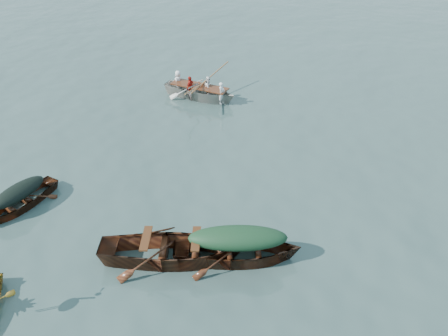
# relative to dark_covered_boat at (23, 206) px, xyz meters

# --- Properties ---
(ground) EXTENTS (140.00, 140.00, 0.00)m
(ground) POSITION_rel_dark_covered_boat_xyz_m (4.92, 0.02, 0.00)
(ground) COLOR #384F4A
(ground) RESTS_ON ground
(dark_covered_boat) EXTENTS (1.41, 3.18, 0.73)m
(dark_covered_boat) POSITION_rel_dark_covered_boat_xyz_m (0.00, 0.00, 0.00)
(dark_covered_boat) COLOR #44280F
(dark_covered_boat) RESTS_ON ground
(green_tarp_boat) EXTENTS (4.47, 3.08, 1.00)m
(green_tarp_boat) POSITION_rel_dark_covered_boat_xyz_m (6.39, 0.70, 0.00)
(green_tarp_boat) COLOR #462710
(green_tarp_boat) RESTS_ON ground
(open_wooden_boat) EXTENTS (5.08, 3.41, 1.17)m
(open_wooden_boat) POSITION_rel_dark_covered_boat_xyz_m (4.97, 0.01, 0.00)
(open_wooden_boat) COLOR #592C16
(open_wooden_boat) RESTS_ON ground
(rowed_boat) EXTENTS (4.47, 1.39, 1.07)m
(rowed_boat) POSITION_rel_dark_covered_boat_xyz_m (1.25, 8.48, 0.00)
(rowed_boat) COLOR beige
(rowed_boat) RESTS_ON ground
(dark_tarp_cover) EXTENTS (0.78, 1.75, 0.40)m
(dark_tarp_cover) POSITION_rel_dark_covered_boat_xyz_m (0.00, 0.00, 0.57)
(dark_tarp_cover) COLOR black
(dark_tarp_cover) RESTS_ON dark_covered_boat
(green_tarp_cover) EXTENTS (2.46, 1.70, 0.52)m
(green_tarp_cover) POSITION_rel_dark_covered_boat_xyz_m (6.39, 0.70, 0.76)
(green_tarp_cover) COLOR #143220
(green_tarp_cover) RESTS_ON green_tarp_boat
(thwart_benches) EXTENTS (2.60, 1.84, 0.04)m
(thwart_benches) POSITION_rel_dark_covered_boat_xyz_m (4.97, 0.01, 0.61)
(thwart_benches) COLOR #442310
(thwart_benches) RESTS_ON open_wooden_boat
(rowers) EXTENTS (3.13, 1.24, 0.76)m
(rowers) POSITION_rel_dark_covered_boat_xyz_m (1.25, 8.48, 0.92)
(rowers) COLOR silver
(rowers) RESTS_ON rowed_boat
(oars) EXTENTS (0.63, 2.61, 0.06)m
(oars) POSITION_rel_dark_covered_boat_xyz_m (1.25, 8.48, 0.57)
(oars) COLOR #946138
(oars) RESTS_ON rowed_boat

